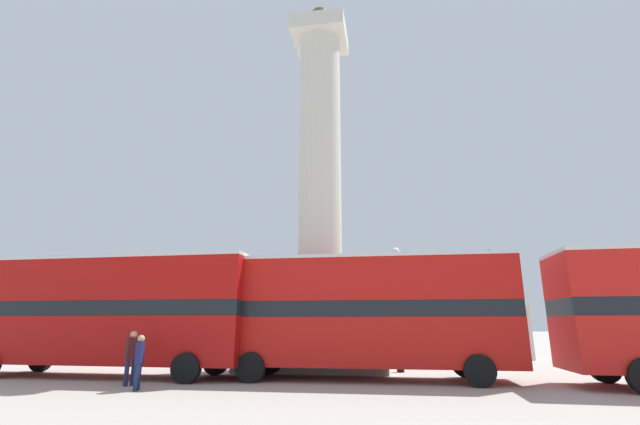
% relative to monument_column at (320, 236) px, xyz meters
% --- Properties ---
extents(ground_plane, '(200.00, 200.00, 0.00)m').
position_rel_monument_column_xyz_m(ground_plane, '(0.00, 0.00, -6.19)').
color(ground_plane, '#ADA89E').
extents(monument_column, '(6.38, 6.38, 19.50)m').
position_rel_monument_column_xyz_m(monument_column, '(0.00, 0.00, 0.00)').
color(monument_column, beige).
rests_on(monument_column, ground_plane).
extents(bus_a, '(10.76, 3.00, 4.34)m').
position_rel_monument_column_xyz_m(bus_a, '(2.27, -4.45, -3.79)').
color(bus_a, '#B7140F').
rests_on(bus_a, ground_plane).
extents(bus_c, '(11.15, 2.87, 4.45)m').
position_rel_monument_column_xyz_m(bus_c, '(-7.42, -5.07, -3.73)').
color(bus_c, '#A80F0C').
rests_on(bus_c, ground_plane).
extents(equestrian_statue, '(3.58, 3.25, 6.22)m').
position_rel_monument_column_xyz_m(equestrian_statue, '(9.25, 5.64, -4.32)').
color(equestrian_statue, beige).
rests_on(equestrian_statue, ground_plane).
extents(street_lamp, '(0.40, 0.40, 5.20)m').
position_rel_monument_column_xyz_m(street_lamp, '(3.64, -1.64, -3.39)').
color(street_lamp, black).
rests_on(street_lamp, ground_plane).
extents(pedestrian_near_lamp, '(0.28, 0.45, 1.60)m').
position_rel_monument_column_xyz_m(pedestrian_near_lamp, '(-4.27, -8.01, -5.31)').
color(pedestrian_near_lamp, '#192347').
rests_on(pedestrian_near_lamp, ground_plane).
extents(pedestrian_by_plinth, '(0.35, 0.48, 1.71)m').
position_rel_monument_column_xyz_m(pedestrian_by_plinth, '(-5.08, -7.13, -5.23)').
color(pedestrian_by_plinth, '#192347').
rests_on(pedestrian_by_plinth, ground_plane).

